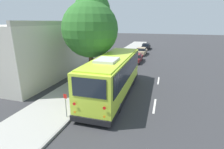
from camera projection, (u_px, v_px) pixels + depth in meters
ground_plane at (117, 94)px, 14.89m from camera, size 160.00×160.00×0.00m
sidewalk_slab at (78, 89)px, 15.88m from camera, size 80.00×3.71×0.15m
curb_strip at (98, 91)px, 15.35m from camera, size 80.00×0.14×0.15m
shuttle_bus at (114, 74)px, 14.26m from camera, size 10.19×2.87×3.45m
parked_sedan_maroon at (136, 58)px, 26.69m from camera, size 4.48×1.69×1.28m
parked_sedan_tan at (141, 51)px, 32.60m from camera, size 4.39×1.85×1.32m
parked_sedan_black at (146, 47)px, 39.15m from camera, size 4.42×1.76×1.26m
street_tree at (91, 25)px, 16.09m from camera, size 5.17×5.17×8.47m
sign_post_near at (66, 105)px, 10.84m from camera, size 0.06×0.22×1.56m
sign_post_far at (79, 95)px, 12.46m from camera, size 0.06×0.22×1.47m
building_backdrop at (57, 46)px, 23.08m from camera, size 20.60×7.23×6.02m
lane_stripe_mid at (155, 106)px, 12.86m from camera, size 2.40×0.14×0.01m
lane_stripe_ahead at (158, 81)px, 18.35m from camera, size 2.40×0.14×0.01m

